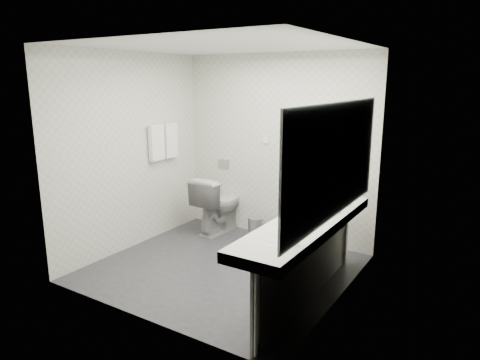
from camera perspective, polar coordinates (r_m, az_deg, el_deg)
The scene contains 32 objects.
floor at distance 5.19m, azimuth -2.33°, elevation -11.49°, with size 2.80×2.80×0.00m, color #2E2D33.
ceiling at distance 4.73m, azimuth -2.63°, elevation 17.24°, with size 2.80×2.80×0.00m, color silver.
wall_back at distance 5.90m, azimuth 4.73°, elevation 4.22°, with size 2.80×2.80×0.00m, color silver.
wall_front at distance 3.83m, azimuth -13.57°, elevation -1.00°, with size 2.80×2.80×0.00m, color silver.
wall_left at distance 5.70m, azimuth -14.15°, elevation 3.56°, with size 2.60×2.60×0.00m, color silver.
wall_right at distance 4.18m, azimuth 13.52°, elevation 0.20°, with size 2.60×2.60×0.00m, color silver.
vanity_counter at distance 4.22m, azimuth 8.76°, elevation -5.84°, with size 0.55×2.20×0.10m, color white.
vanity_panel at distance 4.37m, azimuth 8.87°, elevation -11.17°, with size 0.03×2.15×0.75m, color #9C9A94.
vanity_post_near at distance 3.52m, azimuth 2.25°, elevation -17.35°, with size 0.06×0.06×0.75m, color silver.
vanity_post_far at distance 5.26m, azimuth 13.72°, elevation -7.08°, with size 0.06×0.06×0.75m, color silver.
mirror at distance 3.96m, azimuth 12.53°, elevation 2.49°, with size 0.02×2.20×1.05m, color #B2BCC6.
basin_near at distance 3.65m, azimuth 4.65°, elevation -8.19°, with size 0.40×0.31×0.05m, color white.
basin_far at distance 4.79m, azimuth 11.90°, elevation -3.23°, with size 0.40×0.31×0.05m, color white.
faucet_near at distance 3.54m, azimuth 7.49°, elevation -7.40°, with size 0.04×0.04×0.15m, color silver.
faucet_far at distance 4.70m, azimuth 14.17°, elevation -2.51°, with size 0.04×0.04×0.15m, color silver.
soap_bottle_a at distance 4.17m, azimuth 10.49°, elevation -4.74°, with size 0.04×0.04×0.09m, color beige.
soap_bottle_b at distance 4.40m, azimuth 10.18°, elevation -3.81°, with size 0.07×0.07×0.08m, color beige.
soap_bottle_c at distance 4.19m, azimuth 8.58°, elevation -4.37°, with size 0.05×0.05×0.12m, color beige.
glass_left at distance 4.39m, azimuth 11.92°, elevation -3.86°, with size 0.05×0.05×0.10m, color silver.
glass_right at distance 4.47m, azimuth 12.79°, elevation -3.44°, with size 0.07×0.07×0.12m, color silver.
toilet at distance 6.23m, azimuth -2.90°, elevation -3.18°, with size 0.46×0.81×0.82m, color white.
flush_plate at distance 6.37m, azimuth -2.18°, elevation 2.18°, with size 0.18×0.02×0.12m, color #B2B5BA.
pedal_bin at distance 5.98m, azimuth 2.11°, elevation -6.49°, with size 0.22×0.22×0.31m, color #B2B5BA.
bin_lid at distance 5.92m, azimuth 2.13°, elevation -5.02°, with size 0.22×0.22×0.01m, color #B2B5BA.
towel_rail at distance 6.02m, azimuth -10.19°, elevation 7.12°, with size 0.02×0.02×0.62m, color silver.
towel_near at distance 5.94m, azimuth -10.94°, elevation 4.86°, with size 0.07×0.24×0.48m, color white.
towel_far at distance 6.14m, azimuth -9.16°, elevation 5.21°, with size 0.07×0.24×0.48m, color white.
dryer_cradle at distance 5.73m, azimuth 6.87°, elevation 6.43°, with size 0.10×0.04×0.14m, color gray.
dryer_barrel at distance 5.67m, azimuth 6.57°, elevation 6.67°, with size 0.08×0.08×0.14m, color gray.
dryer_cord at distance 5.75m, azimuth 6.73°, elevation 3.94°, with size 0.02×0.02×0.35m, color black.
switch_plate_a at distance 5.95m, azimuth 3.41°, elevation 5.29°, with size 0.09×0.02×0.09m, color white.
switch_plate_b at distance 5.65m, azimuth 9.66°, elevation 4.70°, with size 0.09×0.02×0.09m, color white.
Camera 1 is at (2.68, -3.88, 2.16)m, focal length 32.38 mm.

